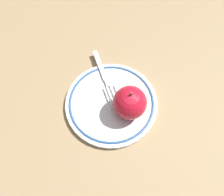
% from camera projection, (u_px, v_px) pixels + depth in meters
% --- Properties ---
extents(ground_plane, '(2.00, 2.00, 0.00)m').
position_uv_depth(ground_plane, '(119.00, 99.00, 0.55)').
color(ground_plane, '#8C7250').
extents(plate, '(0.23, 0.23, 0.02)m').
position_uv_depth(plate, '(112.00, 103.00, 0.54)').
color(plate, silver).
rests_on(plate, ground_plane).
extents(apple_red_whole, '(0.08, 0.08, 0.09)m').
position_uv_depth(apple_red_whole, '(130.00, 103.00, 0.49)').
color(apple_red_whole, '#B41326').
rests_on(apple_red_whole, plate).
extents(fork, '(0.17, 0.09, 0.00)m').
position_uv_depth(fork, '(105.00, 76.00, 0.56)').
color(fork, silver).
rests_on(fork, plate).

